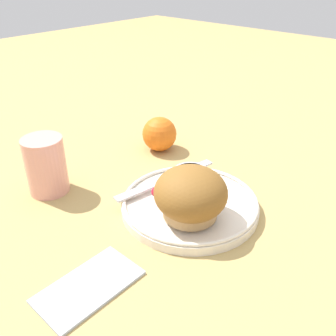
{
  "coord_description": "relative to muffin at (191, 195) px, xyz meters",
  "views": [
    {
      "loc": [
        -0.37,
        -0.31,
        0.35
      ],
      "look_at": [
        0.0,
        0.03,
        0.06
      ],
      "focal_mm": 40.0,
      "sensor_mm": 36.0,
      "label": 1
    }
  ],
  "objects": [
    {
      "name": "butter_knife",
      "position": [
        0.05,
        0.09,
        -0.03
      ],
      "size": [
        0.2,
        0.05,
        0.0
      ],
      "rotation": [
        0.0,
        0.0,
        -0.17
      ],
      "color": "silver",
      "rests_on": "plate"
    },
    {
      "name": "ground_plane",
      "position": [
        0.03,
        0.04,
        -0.05
      ],
      "size": [
        3.0,
        3.0,
        0.0
      ],
      "primitive_type": "plane",
      "color": "tan"
    },
    {
      "name": "berry_pair",
      "position": [
        0.01,
        0.07,
        -0.02
      ],
      "size": [
        0.03,
        0.02,
        0.02
      ],
      "color": "#B7192D",
      "rests_on": "plate"
    },
    {
      "name": "folded_napkin",
      "position": [
        -0.17,
        0.01,
        -0.05
      ],
      "size": [
        0.12,
        0.07,
        0.01
      ],
      "color": "#B2BCCC",
      "rests_on": "ground_plane"
    },
    {
      "name": "orange_fruit",
      "position": [
        0.15,
        0.2,
        -0.02
      ],
      "size": [
        0.07,
        0.07,
        0.07
      ],
      "color": "orange",
      "rests_on": "ground_plane"
    },
    {
      "name": "cream_ramekin",
      "position": [
        0.07,
        0.06,
        -0.02
      ],
      "size": [
        0.06,
        0.06,
        0.02
      ],
      "color": "silver",
      "rests_on": "plate"
    },
    {
      "name": "muffin",
      "position": [
        0.0,
        0.0,
        0.0
      ],
      "size": [
        0.1,
        0.1,
        0.07
      ],
      "color": "tan",
      "rests_on": "plate"
    },
    {
      "name": "juice_glass",
      "position": [
        -0.09,
        0.23,
        -0.01
      ],
      "size": [
        0.07,
        0.07,
        0.1
      ],
      "color": "#E5998C",
      "rests_on": "ground_plane"
    },
    {
      "name": "plate",
      "position": [
        0.03,
        0.03,
        -0.04
      ],
      "size": [
        0.21,
        0.21,
        0.02
      ],
      "color": "silver",
      "rests_on": "ground_plane"
    }
  ]
}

